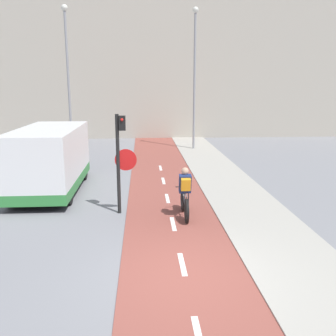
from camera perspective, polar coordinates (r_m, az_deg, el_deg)
The scene contains 9 objects.
ground_plane at distance 8.23m, azimuth 2.56°, elevation -16.12°, with size 120.00×120.00×0.00m, color gray.
bike_lane at distance 8.23m, azimuth 2.56°, elevation -16.04°, with size 2.77×60.00×0.02m.
sidewalk_strip at distance 8.87m, azimuth 19.97°, elevation -14.52°, with size 2.40×60.00×0.05m.
building_row_background at distance 30.87m, azimuth -2.44°, elevation 15.61°, with size 60.00×5.20×11.24m.
traffic_light_pole at distance 11.50m, azimuth -7.23°, elevation 2.30°, with size 0.67×0.25×3.10m.
street_lamp_far at distance 22.46m, azimuth -15.03°, elevation 14.58°, with size 0.36×0.36×8.25m.
street_lamp_sidewalk at distance 23.41m, azimuth 4.09°, elevation 15.10°, with size 0.36×0.36×8.43m.
cyclist_near at distance 11.33m, azimuth 2.59°, elevation -4.01°, with size 0.46×1.78×1.55m.
van at distance 14.68m, azimuth -17.48°, elevation 1.09°, with size 2.13×5.30×2.40m.
Camera 1 is at (-0.85, -7.18, 3.94)m, focal length 40.00 mm.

